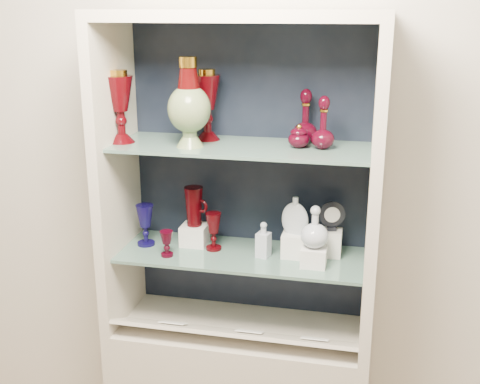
% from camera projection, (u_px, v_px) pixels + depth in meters
% --- Properties ---
extents(wall_back, '(3.50, 0.02, 2.80)m').
position_uv_depth(wall_back, '(252.00, 152.00, 2.37)').
color(wall_back, beige).
rests_on(wall_back, ground).
extents(cabinet_back_panel, '(0.98, 0.02, 1.15)m').
position_uv_depth(cabinet_back_panel, '(250.00, 172.00, 2.37)').
color(cabinet_back_panel, black).
rests_on(cabinet_back_panel, cabinet_base).
extents(cabinet_side_left, '(0.04, 0.40, 1.15)m').
position_uv_depth(cabinet_side_left, '(117.00, 178.00, 2.29)').
color(cabinet_side_left, beige).
rests_on(cabinet_side_left, cabinet_base).
extents(cabinet_side_right, '(0.04, 0.40, 1.15)m').
position_uv_depth(cabinet_side_right, '(374.00, 194.00, 2.09)').
color(cabinet_side_right, beige).
rests_on(cabinet_side_right, cabinet_base).
extents(cabinet_top_cap, '(1.00, 0.40, 0.04)m').
position_uv_depth(cabinet_top_cap, '(240.00, 16.00, 2.02)').
color(cabinet_top_cap, beige).
rests_on(cabinet_top_cap, cabinet_side_left).
extents(shelf_lower, '(0.92, 0.34, 0.01)m').
position_uv_depth(shelf_lower, '(241.00, 255.00, 2.29)').
color(shelf_lower, slate).
rests_on(shelf_lower, cabinet_side_left).
extents(shelf_upper, '(0.92, 0.34, 0.01)m').
position_uv_depth(shelf_upper, '(241.00, 147.00, 2.17)').
color(shelf_upper, slate).
rests_on(shelf_upper, cabinet_side_left).
extents(label_ledge, '(0.92, 0.17, 0.09)m').
position_uv_depth(label_ledge, '(234.00, 333.00, 2.25)').
color(label_ledge, beige).
rests_on(label_ledge, cabinet_base).
extents(label_card_0, '(0.10, 0.06, 0.03)m').
position_uv_depth(label_card_0, '(250.00, 331.00, 2.23)').
color(label_card_0, white).
rests_on(label_card_0, label_ledge).
extents(label_card_1, '(0.10, 0.06, 0.03)m').
position_uv_depth(label_card_1, '(315.00, 339.00, 2.18)').
color(label_card_1, white).
rests_on(label_card_1, label_ledge).
extents(label_card_2, '(0.10, 0.06, 0.03)m').
position_uv_depth(label_card_2, '(173.00, 323.00, 2.29)').
color(label_card_2, white).
rests_on(label_card_2, label_ledge).
extents(pedestal_lamp_left, '(0.11, 0.11, 0.26)m').
position_uv_depth(pedestal_lamp_left, '(120.00, 107.00, 2.18)').
color(pedestal_lamp_left, '#420408').
rests_on(pedestal_lamp_left, shelf_upper).
extents(pedestal_lamp_right, '(0.13, 0.13, 0.26)m').
position_uv_depth(pedestal_lamp_right, '(207.00, 105.00, 2.22)').
color(pedestal_lamp_right, '#420408').
rests_on(pedestal_lamp_right, shelf_upper).
extents(enamel_urn, '(0.19, 0.19, 0.32)m').
position_uv_depth(enamel_urn, '(189.00, 103.00, 2.10)').
color(enamel_urn, '#09470F').
rests_on(enamel_urn, shelf_upper).
extents(ruby_decanter_a, '(0.11, 0.11, 0.21)m').
position_uv_depth(ruby_decanter_a, '(324.00, 119.00, 2.08)').
color(ruby_decanter_a, '#3B0412').
rests_on(ruby_decanter_a, shelf_upper).
extents(ruby_decanter_b, '(0.09, 0.09, 0.21)m').
position_uv_depth(ruby_decanter_b, '(306.00, 114.00, 2.18)').
color(ruby_decanter_b, '#3B0412').
rests_on(ruby_decanter_b, shelf_upper).
extents(lidded_bowl, '(0.10, 0.10, 0.09)m').
position_uv_depth(lidded_bowl, '(299.00, 136.00, 2.12)').
color(lidded_bowl, '#3B0412').
rests_on(lidded_bowl, shelf_upper).
extents(cobalt_goblet, '(0.07, 0.07, 0.16)m').
position_uv_depth(cobalt_goblet, '(145.00, 225.00, 2.35)').
color(cobalt_goblet, '#100A43').
rests_on(cobalt_goblet, shelf_lower).
extents(ruby_goblet_tall, '(0.08, 0.08, 0.15)m').
position_uv_depth(ruby_goblet_tall, '(214.00, 231.00, 2.31)').
color(ruby_goblet_tall, '#420408').
rests_on(ruby_goblet_tall, shelf_lower).
extents(ruby_goblet_small, '(0.06, 0.06, 0.10)m').
position_uv_depth(ruby_goblet_small, '(167.00, 244.00, 2.25)').
color(ruby_goblet_small, '#3B0412').
rests_on(ruby_goblet_small, shelf_lower).
extents(riser_ruby_pitcher, '(0.10, 0.10, 0.08)m').
position_uv_depth(riser_ruby_pitcher, '(195.00, 235.00, 2.37)').
color(riser_ruby_pitcher, silver).
rests_on(riser_ruby_pitcher, shelf_lower).
extents(ruby_pitcher, '(0.13, 0.11, 0.15)m').
position_uv_depth(ruby_pitcher, '(194.00, 206.00, 2.33)').
color(ruby_pitcher, '#420408').
rests_on(ruby_pitcher, riser_ruby_pitcher).
extents(clear_square_bottle, '(0.06, 0.06, 0.14)m').
position_uv_depth(clear_square_bottle, '(263.00, 239.00, 2.24)').
color(clear_square_bottle, '#ACB6C6').
rests_on(clear_square_bottle, shelf_lower).
extents(riser_flat_flask, '(0.09, 0.09, 0.09)m').
position_uv_depth(riser_flat_flask, '(294.00, 245.00, 2.25)').
color(riser_flat_flask, silver).
rests_on(riser_flat_flask, shelf_lower).
extents(flat_flask, '(0.11, 0.07, 0.15)m').
position_uv_depth(flat_flask, '(295.00, 215.00, 2.22)').
color(flat_flask, silver).
rests_on(flat_flask, riser_flat_flask).
extents(riser_clear_round_decanter, '(0.09, 0.09, 0.07)m').
position_uv_depth(riser_clear_round_decanter, '(314.00, 256.00, 2.17)').
color(riser_clear_round_decanter, silver).
rests_on(riser_clear_round_decanter, shelf_lower).
extents(clear_round_decanter, '(0.11, 0.11, 0.15)m').
position_uv_depth(clear_round_decanter, '(315.00, 228.00, 2.14)').
color(clear_round_decanter, '#ACB6C6').
rests_on(clear_round_decanter, riser_clear_round_decanter).
extents(riser_cameo_medallion, '(0.08, 0.08, 0.10)m').
position_uv_depth(riser_cameo_medallion, '(331.00, 243.00, 2.26)').
color(riser_cameo_medallion, silver).
rests_on(riser_cameo_medallion, shelf_lower).
extents(cameo_medallion, '(0.10, 0.06, 0.12)m').
position_uv_depth(cameo_medallion, '(332.00, 216.00, 2.23)').
color(cameo_medallion, black).
rests_on(cameo_medallion, riser_cameo_medallion).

